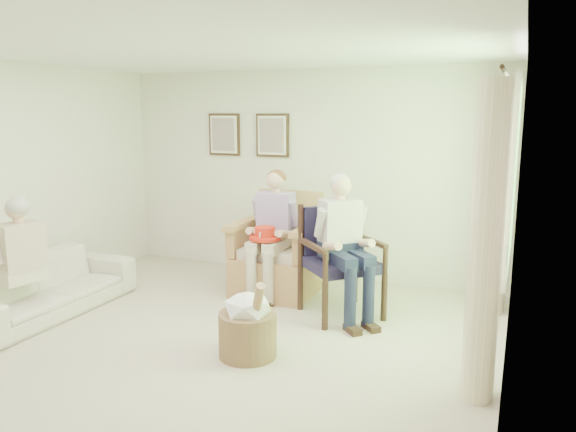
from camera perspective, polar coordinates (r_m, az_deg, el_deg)
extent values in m
plane|color=#C3B59D|center=(5.07, -9.79, -13.77)|extent=(5.50, 5.50, 0.00)
cube|color=silver|center=(7.13, 1.84, 4.29)|extent=(5.00, 0.04, 2.60)
cube|color=silver|center=(3.95, 21.83, -1.52)|extent=(0.04, 5.50, 2.60)
cube|color=white|center=(4.66, -10.82, 16.84)|extent=(5.00, 5.50, 0.02)
cube|color=#2D6B23|center=(5.10, 21.99, 3.88)|extent=(0.02, 1.40, 1.50)
cube|color=white|center=(5.08, 22.49, 12.65)|extent=(0.04, 1.52, 0.06)
cube|color=white|center=(5.24, 21.29, -4.62)|extent=(0.04, 1.52, 0.06)
cylinder|color=#382114|center=(5.08, 21.47, 12.94)|extent=(0.03, 2.50, 0.03)
cylinder|color=beige|center=(4.20, 19.44, -2.78)|extent=(0.34, 0.34, 2.30)
cylinder|color=beige|center=(6.13, 20.61, 1.18)|extent=(0.34, 0.34, 2.30)
cube|color=#382114|center=(7.56, -6.48, 8.23)|extent=(0.45, 0.03, 0.55)
cube|color=silver|center=(7.54, -6.56, 8.22)|extent=(0.39, 0.01, 0.49)
cube|color=tan|center=(7.53, -6.59, 8.22)|extent=(0.33, 0.01, 0.43)
cube|color=#382114|center=(7.24, -1.58, 8.20)|extent=(0.45, 0.03, 0.55)
cube|color=silver|center=(7.22, -1.66, 8.19)|extent=(0.39, 0.01, 0.49)
cube|color=tan|center=(7.22, -1.68, 8.19)|extent=(0.33, 0.01, 0.43)
cube|color=tan|center=(6.52, -1.14, -5.91)|extent=(0.87, 0.84, 0.45)
cube|color=beige|center=(6.42, -1.27, -3.58)|extent=(0.67, 0.65, 0.11)
cube|color=tan|center=(6.70, 0.08, -0.23)|extent=(0.80, 0.25, 0.68)
cube|color=tan|center=(6.59, -4.34, -2.17)|extent=(0.11, 0.78, 0.32)
cube|color=tan|center=(6.27, 2.20, -2.80)|extent=(0.11, 0.78, 0.32)
cylinder|color=black|center=(5.69, 1.29, -8.26)|extent=(0.06, 0.06, 0.48)
cylinder|color=black|center=(5.50, 7.73, -9.04)|extent=(0.06, 0.06, 0.48)
cylinder|color=black|center=(6.24, 3.37, -6.59)|extent=(0.06, 0.06, 0.48)
cylinder|color=black|center=(6.06, 9.26, -7.22)|extent=(0.06, 0.06, 0.48)
cube|color=#1D1835|center=(5.78, 5.46, -4.97)|extent=(0.63, 0.61, 0.11)
cube|color=#1D1835|center=(5.98, 6.35, -1.54)|extent=(0.59, 0.08, 0.55)
imported|color=silver|center=(6.37, -23.51, -6.62)|extent=(2.00, 0.78, 0.58)
cube|color=beige|center=(6.38, -1.28, -2.15)|extent=(0.40, 0.26, 0.16)
cube|color=#A78BC5|center=(6.34, -1.21, 0.35)|extent=(0.39, 0.24, 0.46)
sphere|color=#DDAD8E|center=(6.28, -1.26, 3.66)|extent=(0.21, 0.21, 0.21)
ellipsoid|color=brown|center=(6.30, -1.17, 3.91)|extent=(0.22, 0.22, 0.18)
cube|color=beige|center=(6.24, -2.94, -2.93)|extent=(0.14, 0.44, 0.13)
cube|color=beige|center=(6.16, -1.26, -3.10)|extent=(0.14, 0.44, 0.13)
cylinder|color=beige|center=(6.15, -3.73, -6.11)|extent=(0.12, 0.12, 0.57)
cylinder|color=beige|center=(6.06, -2.02, -6.33)|extent=(0.12, 0.12, 0.57)
cube|color=#191D37|center=(5.73, 5.48, -3.39)|extent=(0.40, 0.26, 0.16)
cube|color=beige|center=(5.69, 5.59, -0.60)|extent=(0.39, 0.24, 0.46)
sphere|color=#DDAD8E|center=(5.62, 5.63, 3.08)|extent=(0.21, 0.21, 0.21)
ellipsoid|color=#B7B2AD|center=(5.64, 5.71, 3.36)|extent=(0.22, 0.22, 0.18)
cube|color=#191D37|center=(5.57, 3.81, -4.30)|extent=(0.14, 0.44, 0.13)
cube|color=#191D37|center=(5.51, 5.78, -4.49)|extent=(0.14, 0.44, 0.13)
cylinder|color=#191D37|center=(5.48, 3.08, -8.02)|extent=(0.12, 0.12, 0.60)
cylinder|color=#191D37|center=(5.42, 5.09, -8.27)|extent=(0.12, 0.12, 0.60)
cube|color=beige|center=(6.15, -25.38, -5.23)|extent=(0.42, 0.26, 0.16)
cube|color=#BEAC93|center=(6.09, -25.45, -2.64)|extent=(0.41, 0.24, 0.46)
sphere|color=#DDAD8E|center=(6.02, -25.80, 0.77)|extent=(0.21, 0.21, 0.21)
ellipsoid|color=#B7B2AD|center=(6.03, -25.64, 1.04)|extent=(0.22, 0.22, 0.18)
cube|color=beige|center=(5.95, -26.27, -6.30)|extent=(0.14, 0.44, 0.13)
cylinder|color=red|center=(6.12, -2.35, -2.22)|extent=(0.34, 0.34, 0.04)
cylinder|color=red|center=(6.11, -2.35, -1.68)|extent=(0.23, 0.23, 0.12)
cube|color=white|center=(6.06, -1.34, -1.77)|extent=(0.05, 0.01, 0.05)
cube|color=white|center=(6.21, -1.89, -1.46)|extent=(0.01, 0.04, 0.05)
cube|color=white|center=(6.16, -3.35, -1.58)|extent=(0.04, 0.01, 0.05)
cube|color=white|center=(6.00, -2.83, -1.89)|extent=(0.01, 0.04, 0.05)
cylinder|color=#A77C5A|center=(4.93, -4.11, -11.92)|extent=(0.63, 0.63, 0.39)
ellipsoid|color=white|center=(4.84, -4.15, -9.18)|extent=(0.44, 0.44, 0.27)
cylinder|color=#A57F56|center=(4.74, -3.24, -9.57)|extent=(0.20, 0.36, 0.58)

